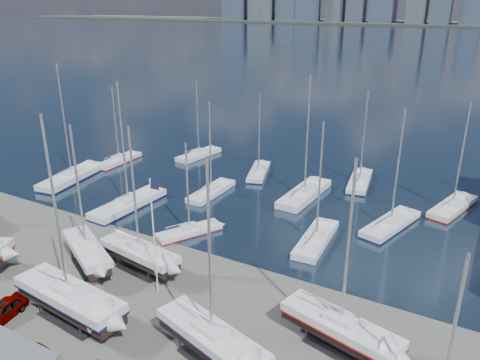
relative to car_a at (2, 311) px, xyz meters
The scene contains 21 objects.
ground 10.10m from the car_a, 54.81° to the left, with size 1400.00×1400.00×0.00m, color #605E59.
water 318.28m from the car_a, 88.96° to the left, with size 1400.00×600.00×0.40m, color #192C3A.
sailboat_cradle_2 9.78m from the car_a, 89.14° to the left, with size 9.42×6.65×15.22m.
sailboat_cradle_3 6.16m from the car_a, 28.95° to the left, with size 11.57×4.18×18.14m.
sailboat_cradle_4 13.08m from the car_a, 66.20° to the left, with size 9.59×3.86×15.27m.
sailboat_cradle_5 19.20m from the car_a, 13.79° to the left, with size 10.64×5.59×16.52m.
sailboat_cradle_6 28.70m from the car_a, 21.59° to the left, with size 10.26×5.02×15.98m.
sailboat_moored_0 34.12m from the car_a, 128.25° to the left, with size 5.29×12.75×18.49m.
sailboat_moored_1 41.94m from the car_a, 119.36° to the left, with size 2.72×9.12×13.56m.
sailboat_moored_2 46.99m from the car_a, 102.85° to the left, with size 3.97×9.57×14.02m.
sailboat_moored_3 24.04m from the car_a, 105.55° to the left, with size 3.82×11.88×17.55m.
sailboat_moored_4 32.48m from the car_a, 88.78° to the left, with size 2.61×9.27×14.00m.
sailboat_moored_5 43.18m from the car_a, 86.22° to the left, with size 5.21×9.41×13.55m.
sailboat_moored_6 21.47m from the car_a, 76.44° to the left, with size 5.74×7.99×11.81m.
sailboat_moored_7 39.99m from the car_a, 71.48° to the left, with size 3.82×11.89×17.75m.
sailboat_moored_8 50.10m from the car_a, 68.88° to the left, with size 4.31×10.27×14.89m.
sailboat_moored_9 32.26m from the car_a, 54.22° to the left, with size 3.44×10.02×14.88m.
sailboat_moored_10 42.64m from the car_a, 53.43° to the left, with size 5.50×10.74×15.47m.
sailboat_moored_11 53.63m from the car_a, 54.20° to the left, with size 5.38×10.45×15.05m.
car_a is the anchor object (origin of this frame).
flagpole 14.65m from the car_a, 47.32° to the left, with size 1.02×0.12×11.46m.
Camera 1 is at (28.62, -37.51, 25.84)m, focal length 35.00 mm.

